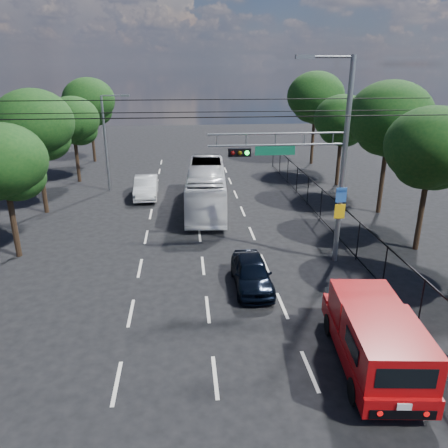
{
  "coord_description": "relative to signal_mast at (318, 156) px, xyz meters",
  "views": [
    {
      "loc": [
        -0.75,
        -11.03,
        9.11
      ],
      "look_at": [
        0.84,
        6.09,
        2.8
      ],
      "focal_mm": 35.0,
      "sensor_mm": 36.0,
      "label": 1
    }
  ],
  "objects": [
    {
      "name": "tree_left_c",
      "position": [
        -15.07,
        9.03,
        0.15
      ],
      "size": [
        4.8,
        4.8,
        7.8
      ],
      "color": "black",
      "rests_on": "ground"
    },
    {
      "name": "tree_left_b",
      "position": [
        -14.47,
        2.03,
        -0.66
      ],
      "size": [
        4.08,
        4.08,
        6.63
      ],
      "color": "black",
      "rests_on": "ground"
    },
    {
      "name": "tree_left_e",
      "position": [
        -14.87,
        25.03,
        0.29
      ],
      "size": [
        4.92,
        4.92,
        7.99
      ],
      "color": "black",
      "rests_on": "ground"
    },
    {
      "name": "white_bus",
      "position": [
        -4.61,
        8.99,
        -3.81
      ],
      "size": [
        3.02,
        10.39,
        2.86
      ],
      "primitive_type": "imported",
      "rotation": [
        0.0,
        0.0,
        -0.06
      ],
      "color": "white",
      "rests_on": "ground"
    },
    {
      "name": "tree_left_d",
      "position": [
        -14.67,
        17.03,
        -0.52
      ],
      "size": [
        4.2,
        4.2,
        6.83
      ],
      "color": "black",
      "rests_on": "ground"
    },
    {
      "name": "lane_markings",
      "position": [
        -5.28,
        6.01,
        -5.24
      ],
      "size": [
        6.12,
        38.0,
        0.01
      ],
      "color": "beige",
      "rests_on": "ground"
    },
    {
      "name": "fence_right",
      "position": [
        2.32,
        4.18,
        -4.21
      ],
      "size": [
        0.06,
        34.03,
        2.0
      ],
      "color": "black",
      "rests_on": "ground"
    },
    {
      "name": "navy_hatchback",
      "position": [
        -3.28,
        -2.32,
        -4.58
      ],
      "size": [
        1.57,
        3.9,
        1.33
      ],
      "primitive_type": "imported",
      "rotation": [
        0.0,
        0.0,
        0.0
      ],
      "color": "black",
      "rests_on": "ground"
    },
    {
      "name": "white_van",
      "position": [
        -8.84,
        11.98,
        -4.5
      ],
      "size": [
        1.69,
        4.57,
        1.49
      ],
      "primitive_type": "imported",
      "rotation": [
        0.0,
        0.0,
        0.02
      ],
      "color": "silver",
      "rests_on": "ground"
    },
    {
      "name": "ground",
      "position": [
        -5.28,
        -7.99,
        -5.24
      ],
      "size": [
        120.0,
        120.0,
        0.0
      ],
      "primitive_type": "plane",
      "color": "black",
      "rests_on": "ground"
    },
    {
      "name": "red_pickup",
      "position": [
        -0.3,
        -7.94,
        -4.11
      ],
      "size": [
        2.65,
        5.88,
        2.12
      ],
      "color": "black",
      "rests_on": "ground"
    },
    {
      "name": "streetlight_left",
      "position": [
        -11.62,
        14.01,
        -1.3
      ],
      "size": [
        2.09,
        0.22,
        7.08
      ],
      "color": "slate",
      "rests_on": "ground"
    },
    {
      "name": "tree_right_c",
      "position": [
        6.53,
        7.03,
        0.49
      ],
      "size": [
        5.1,
        5.1,
        8.29
      ],
      "color": "black",
      "rests_on": "ground"
    },
    {
      "name": "signal_mast",
      "position": [
        0.0,
        0.0,
        0.0
      ],
      "size": [
        6.43,
        0.39,
        9.5
      ],
      "color": "slate",
      "rests_on": "ground"
    },
    {
      "name": "utility_wires",
      "position": [
        -5.28,
        0.84,
        1.99
      ],
      "size": [
        22.0,
        5.04,
        0.74
      ],
      "color": "black",
      "rests_on": "ground"
    },
    {
      "name": "tree_right_b",
      "position": [
        5.93,
        1.03,
        -0.19
      ],
      "size": [
        4.5,
        4.5,
        7.31
      ],
      "color": "black",
      "rests_on": "ground"
    },
    {
      "name": "tree_right_d",
      "position": [
        6.13,
        14.03,
        -0.39
      ],
      "size": [
        4.32,
        4.32,
        7.02
      ],
      "color": "black",
      "rests_on": "ground"
    },
    {
      "name": "tree_right_e",
      "position": [
        6.33,
        22.03,
        0.69
      ],
      "size": [
        5.28,
        5.28,
        8.58
      ],
      "color": "black",
      "rests_on": "ground"
    }
  ]
}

